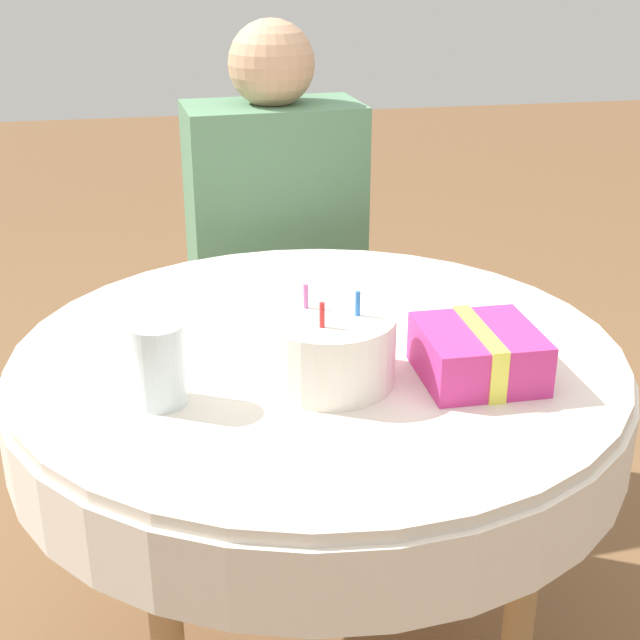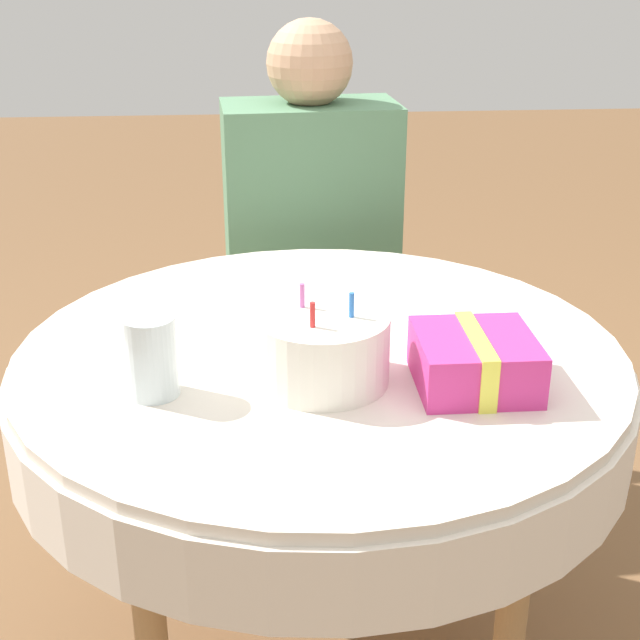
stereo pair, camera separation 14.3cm
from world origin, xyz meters
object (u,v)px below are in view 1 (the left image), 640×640
object	(u,v)px
birthday_cake	(328,349)
gift_box	(478,354)
chair	(271,290)
person	(276,218)
drinking_glass	(159,364)

from	to	relation	value
birthday_cake	gift_box	distance (m)	0.23
birthday_cake	gift_box	world-z (taller)	birthday_cake
chair	person	distance (m)	0.24
birthday_cake	chair	bearing A→B (deg)	87.84
birthday_cake	gift_box	bearing A→B (deg)	-7.74
person	gift_box	bearing A→B (deg)	-82.38
birthday_cake	gift_box	xyz separation A→B (m)	(0.23, -0.03, -0.01)
person	gift_box	world-z (taller)	person
person	drinking_glass	size ratio (longest dim) A/B	9.33
birthday_cake	drinking_glass	bearing A→B (deg)	-174.89
chair	gift_box	world-z (taller)	chair
drinking_glass	gift_box	xyz separation A→B (m)	(0.49, -0.01, -0.02)
chair	gift_box	bearing A→B (deg)	-83.05
gift_box	drinking_glass	bearing A→B (deg)	179.02
person	gift_box	size ratio (longest dim) A/B	6.40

